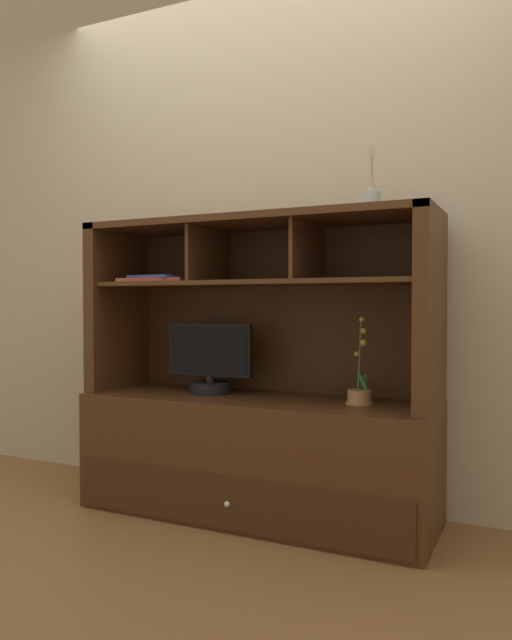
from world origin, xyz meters
TOP-DOWN VIEW (x-y plane):
  - floor_plane at (0.00, 0.00)m, footprint 6.00×6.00m
  - back_wall at (0.00, 0.29)m, footprint 6.00×0.02m
  - media_console at (0.00, 0.01)m, footprint 1.57×0.54m
  - tv_monitor at (-0.24, 0.01)m, footprint 0.43×0.19m
  - potted_orchid at (0.47, 0.02)m, footprint 0.11×0.11m
  - magazine_stack_left at (-0.46, -0.06)m, footprint 0.35×0.28m
  - diffuser_bottle at (0.51, 0.03)m, footprint 0.08×0.08m

SIDE VIEW (x-z plane):
  - floor_plane at x=0.00m, z-range -0.02..0.00m
  - media_console at x=0.00m, z-range -0.25..1.07m
  - potted_orchid at x=0.47m, z-range 0.40..0.76m
  - tv_monitor at x=-0.24m, z-range 0.51..0.83m
  - magazine_stack_left at x=-0.46m, z-range 1.04..1.07m
  - diffuser_bottle at x=0.51m, z-range 1.23..1.50m
  - back_wall at x=0.00m, z-range 0.00..2.80m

